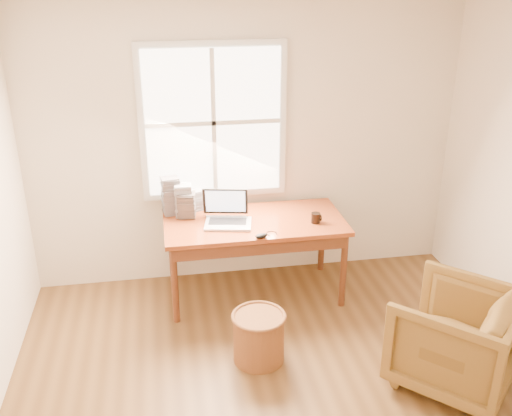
{
  "coord_description": "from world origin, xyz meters",
  "views": [
    {
      "loc": [
        -0.78,
        -2.75,
        2.84
      ],
      "look_at": [
        -0.01,
        1.65,
        0.93
      ],
      "focal_mm": 40.0,
      "sensor_mm": 36.0,
      "label": 1
    }
  ],
  "objects_px": {
    "desk": "(254,222)",
    "wicker_stool": "(259,338)",
    "laptop": "(228,208)",
    "coffee_mug": "(316,218)",
    "armchair": "(455,337)",
    "cd_stack_a": "(184,201)"
  },
  "relations": [
    {
      "from": "desk",
      "to": "wicker_stool",
      "type": "bearing_deg",
      "value": -97.83
    },
    {
      "from": "laptop",
      "to": "coffee_mug",
      "type": "xyz_separation_m",
      "value": [
        0.76,
        -0.08,
        -0.12
      ]
    },
    {
      "from": "coffee_mug",
      "to": "armchair",
      "type": "bearing_deg",
      "value": -46.88
    },
    {
      "from": "armchair",
      "to": "cd_stack_a",
      "type": "height_order",
      "value": "cd_stack_a"
    },
    {
      "from": "wicker_stool",
      "to": "coffee_mug",
      "type": "bearing_deg",
      "value": 51.56
    },
    {
      "from": "desk",
      "to": "cd_stack_a",
      "type": "height_order",
      "value": "cd_stack_a"
    },
    {
      "from": "coffee_mug",
      "to": "wicker_stool",
      "type": "bearing_deg",
      "value": -113.44
    },
    {
      "from": "armchair",
      "to": "cd_stack_a",
      "type": "distance_m",
      "value": 2.52
    },
    {
      "from": "laptop",
      "to": "coffee_mug",
      "type": "bearing_deg",
      "value": 5.04
    },
    {
      "from": "laptop",
      "to": "cd_stack_a",
      "type": "xyz_separation_m",
      "value": [
        -0.37,
        0.27,
        -0.01
      ]
    },
    {
      "from": "armchair",
      "to": "coffee_mug",
      "type": "xyz_separation_m",
      "value": [
        -0.7,
        1.3,
        0.42
      ]
    },
    {
      "from": "cd_stack_a",
      "to": "armchair",
      "type": "bearing_deg",
      "value": -42.17
    },
    {
      "from": "desk",
      "to": "wicker_stool",
      "type": "height_order",
      "value": "desk"
    },
    {
      "from": "cd_stack_a",
      "to": "desk",
      "type": "bearing_deg",
      "value": -18.94
    },
    {
      "from": "wicker_stool",
      "to": "coffee_mug",
      "type": "relative_size",
      "value": 4.35
    },
    {
      "from": "armchair",
      "to": "laptop",
      "type": "xyz_separation_m",
      "value": [
        -1.46,
        1.39,
        0.54
      ]
    },
    {
      "from": "armchair",
      "to": "laptop",
      "type": "distance_m",
      "value": 2.09
    },
    {
      "from": "armchair",
      "to": "wicker_stool",
      "type": "distance_m",
      "value": 1.44
    },
    {
      "from": "laptop",
      "to": "coffee_mug",
      "type": "relative_size",
      "value": 5.01
    },
    {
      "from": "laptop",
      "to": "wicker_stool",
      "type": "bearing_deg",
      "value": -71.9
    },
    {
      "from": "desk",
      "to": "coffee_mug",
      "type": "xyz_separation_m",
      "value": [
        0.52,
        -0.14,
        0.07
      ]
    },
    {
      "from": "cd_stack_a",
      "to": "laptop",
      "type": "bearing_deg",
      "value": -36.27
    }
  ]
}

